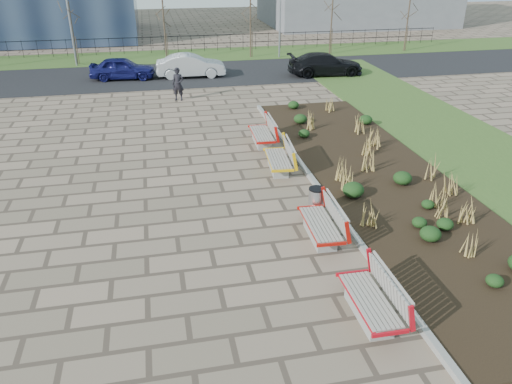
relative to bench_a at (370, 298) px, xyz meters
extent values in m
plane|color=#826C59|center=(-3.00, 1.67, -0.50)|extent=(120.00, 120.00, 0.00)
cube|color=black|center=(3.25, 6.67, -0.45)|extent=(4.50, 18.00, 0.10)
cube|color=gray|center=(0.92, 6.67, -0.42)|extent=(0.16, 18.00, 0.15)
cube|color=#33511E|center=(8.00, 6.67, -0.48)|extent=(5.00, 38.00, 0.04)
cube|color=#33511E|center=(-3.00, 29.67, -0.48)|extent=(80.00, 5.00, 0.04)
cube|color=black|center=(-3.00, 23.67, -0.49)|extent=(80.00, 7.00, 0.02)
cylinder|color=#B2B2B7|center=(0.30, 4.61, -0.07)|extent=(0.45, 0.45, 0.85)
imported|color=black|center=(-2.84, 17.93, 0.34)|extent=(0.70, 0.57, 1.68)
imported|color=#131555|center=(-5.82, 23.22, 0.17)|extent=(3.92, 1.85, 1.29)
imported|color=#ADB0B5|center=(-1.74, 22.95, 0.20)|extent=(4.20, 1.62, 1.36)
imported|color=black|center=(6.44, 21.76, 0.19)|extent=(4.71, 2.13, 1.34)
camera|label=1|loc=(-4.10, -7.83, 6.68)|focal=35.00mm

